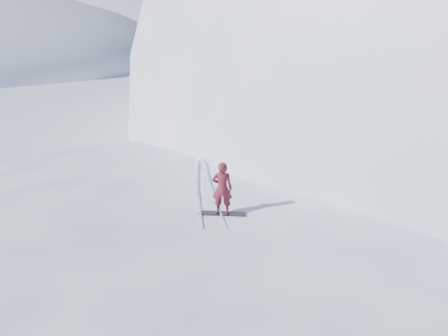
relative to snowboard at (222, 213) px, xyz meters
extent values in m
ellipsoid|color=white|center=(0.58, -0.33, -2.41)|extent=(36.00, 28.00, 4.80)
ellipsoid|color=white|center=(9.58, 16.67, -2.41)|extent=(28.00, 24.00, 18.00)
ellipsoid|color=white|center=(-40.42, 106.67, -2.41)|extent=(140.00, 90.00, 36.00)
ellipsoid|color=white|center=(-2.42, 2.67, -2.41)|extent=(7.00, 6.30, 1.00)
ellipsoid|color=white|center=(6.58, 0.67, -2.41)|extent=(4.00, 3.60, 0.60)
cube|color=black|center=(0.00, 0.00, 0.00)|extent=(1.45, 0.32, 0.02)
imported|color=maroon|center=(0.00, 0.00, 0.84)|extent=(0.61, 0.41, 1.65)
cube|color=silver|center=(-1.02, 2.06, 0.01)|extent=(1.06, 5.93, 0.04)
cube|color=silver|center=(-0.54, 2.06, 0.01)|extent=(1.45, 5.85, 0.04)
camera|label=1|loc=(0.62, -10.72, 5.71)|focal=32.00mm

